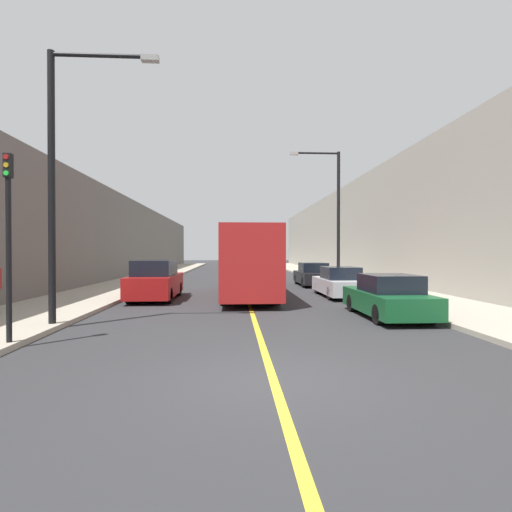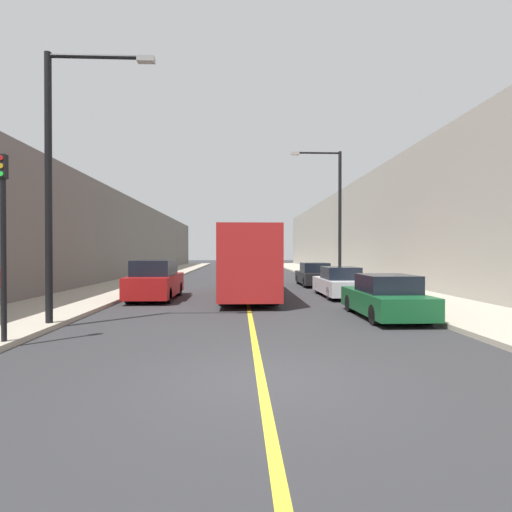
{
  "view_description": "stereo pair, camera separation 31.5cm",
  "coord_description": "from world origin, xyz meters",
  "px_view_note": "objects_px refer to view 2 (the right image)",
  "views": [
    {
      "loc": [
        -0.69,
        -6.75,
        2.2
      ],
      "look_at": [
        0.48,
        13.41,
        1.99
      ],
      "focal_mm": 28.0,
      "sensor_mm": 36.0,
      "label": 1
    },
    {
      "loc": [
        -0.38,
        -6.76,
        2.2
      ],
      "look_at": [
        0.48,
        13.41,
        1.99
      ],
      "focal_mm": 28.0,
      "sensor_mm": 36.0,
      "label": 2
    }
  ],
  "objects_px": {
    "car_right_mid": "(339,283)",
    "traffic_light": "(3,240)",
    "street_lamp_right": "(335,208)",
    "car_right_near": "(385,298)",
    "car_right_far": "(314,275)",
    "bus": "(247,261)",
    "street_lamp_left": "(59,167)",
    "parked_suv_left": "(155,281)"
  },
  "relations": [
    {
      "from": "car_right_mid",
      "to": "street_lamp_right",
      "type": "height_order",
      "value": "street_lamp_right"
    },
    {
      "from": "bus",
      "to": "traffic_light",
      "type": "relative_size",
      "value": 2.37
    },
    {
      "from": "car_right_near",
      "to": "car_right_mid",
      "type": "height_order",
      "value": "car_right_mid"
    },
    {
      "from": "traffic_light",
      "to": "parked_suv_left",
      "type": "bearing_deg",
      "value": 80.72
    },
    {
      "from": "parked_suv_left",
      "to": "car_right_far",
      "type": "xyz_separation_m",
      "value": [
        8.75,
        7.03,
        -0.17
      ]
    },
    {
      "from": "street_lamp_left",
      "to": "car_right_far",
      "type": "bearing_deg",
      "value": 54.13
    },
    {
      "from": "car_right_mid",
      "to": "traffic_light",
      "type": "xyz_separation_m",
      "value": [
        -10.3,
        -9.93,
        1.81
      ]
    },
    {
      "from": "parked_suv_left",
      "to": "street_lamp_right",
      "type": "relative_size",
      "value": 0.59
    },
    {
      "from": "car_right_mid",
      "to": "street_lamp_left",
      "type": "bearing_deg",
      "value": -143.29
    },
    {
      "from": "car_right_near",
      "to": "street_lamp_right",
      "type": "bearing_deg",
      "value": 84.58
    },
    {
      "from": "car_right_mid",
      "to": "street_lamp_left",
      "type": "height_order",
      "value": "street_lamp_left"
    },
    {
      "from": "car_right_near",
      "to": "car_right_mid",
      "type": "bearing_deg",
      "value": 89.77
    },
    {
      "from": "car_right_mid",
      "to": "street_lamp_left",
      "type": "xyz_separation_m",
      "value": [
        -10.1,
        -7.53,
        3.98
      ]
    },
    {
      "from": "bus",
      "to": "car_right_mid",
      "type": "xyz_separation_m",
      "value": [
        4.51,
        -0.37,
        -1.08
      ]
    },
    {
      "from": "street_lamp_left",
      "to": "traffic_light",
      "type": "bearing_deg",
      "value": -94.68
    },
    {
      "from": "car_right_near",
      "to": "car_right_far",
      "type": "bearing_deg",
      "value": 90.02
    },
    {
      "from": "traffic_light",
      "to": "car_right_near",
      "type": "bearing_deg",
      "value": 19.94
    },
    {
      "from": "car_right_far",
      "to": "bus",
      "type": "bearing_deg",
      "value": -126.61
    },
    {
      "from": "street_lamp_right",
      "to": "parked_suv_left",
      "type": "bearing_deg",
      "value": -149.46
    },
    {
      "from": "car_right_far",
      "to": "traffic_light",
      "type": "height_order",
      "value": "traffic_light"
    },
    {
      "from": "parked_suv_left",
      "to": "bus",
      "type": "bearing_deg",
      "value": 13.27
    },
    {
      "from": "car_right_near",
      "to": "bus",
      "type": "bearing_deg",
      "value": 124.3
    },
    {
      "from": "car_right_far",
      "to": "traffic_light",
      "type": "relative_size",
      "value": 1.05
    },
    {
      "from": "parked_suv_left",
      "to": "car_right_far",
      "type": "bearing_deg",
      "value": 38.79
    },
    {
      "from": "car_right_near",
      "to": "parked_suv_left",
      "type": "bearing_deg",
      "value": 147.58
    },
    {
      "from": "car_right_near",
      "to": "car_right_mid",
      "type": "distance_m",
      "value": 6.2
    },
    {
      "from": "parked_suv_left",
      "to": "street_lamp_right",
      "type": "height_order",
      "value": "street_lamp_right"
    },
    {
      "from": "parked_suv_left",
      "to": "traffic_light",
      "type": "relative_size",
      "value": 1.14
    },
    {
      "from": "street_lamp_right",
      "to": "bus",
      "type": "bearing_deg",
      "value": -139.23
    },
    {
      "from": "car_right_far",
      "to": "street_lamp_left",
      "type": "height_order",
      "value": "street_lamp_left"
    },
    {
      "from": "street_lamp_right",
      "to": "traffic_light",
      "type": "distance_m",
      "value": 19.04
    },
    {
      "from": "parked_suv_left",
      "to": "car_right_near",
      "type": "bearing_deg",
      "value": -32.42
    },
    {
      "from": "parked_suv_left",
      "to": "car_right_near",
      "type": "relative_size",
      "value": 1.12
    },
    {
      "from": "parked_suv_left",
      "to": "car_right_mid",
      "type": "height_order",
      "value": "parked_suv_left"
    },
    {
      "from": "car_right_near",
      "to": "traffic_light",
      "type": "height_order",
      "value": "traffic_light"
    },
    {
      "from": "car_right_near",
      "to": "street_lamp_left",
      "type": "xyz_separation_m",
      "value": [
        -10.08,
        -1.33,
        3.99
      ]
    },
    {
      "from": "street_lamp_left",
      "to": "parked_suv_left",
      "type": "bearing_deg",
      "value": 79.15
    },
    {
      "from": "bus",
      "to": "parked_suv_left",
      "type": "bearing_deg",
      "value": -166.73
    },
    {
      "from": "car_right_near",
      "to": "street_lamp_left",
      "type": "distance_m",
      "value": 10.92
    },
    {
      "from": "car_right_far",
      "to": "traffic_light",
      "type": "xyz_separation_m",
      "value": [
        -10.27,
        -16.32,
        1.8
      ]
    },
    {
      "from": "car_right_mid",
      "to": "traffic_light",
      "type": "height_order",
      "value": "traffic_light"
    },
    {
      "from": "car_right_far",
      "to": "street_lamp_left",
      "type": "distance_m",
      "value": 17.64
    }
  ]
}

